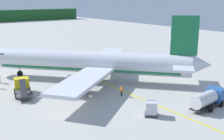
{
  "coord_description": "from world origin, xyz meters",
  "views": [
    {
      "loc": [
        5.99,
        -25.28,
        14.6
      ],
      "look_at": [
        32.14,
        10.48,
        3.31
      ],
      "focal_mm": 45.38,
      "sensor_mm": 36.0,
      "label": 1
    }
  ],
  "objects_px": {
    "service_truck_fuel": "(208,98)",
    "crew_loader_left": "(122,90)",
    "cargo_container_far": "(75,91)",
    "airliner_foreground": "(91,63)",
    "cargo_container_near": "(151,109)",
    "service_truck_baggage": "(22,87)"
  },
  "relations": [
    {
      "from": "service_truck_baggage",
      "to": "cargo_container_near",
      "type": "xyz_separation_m",
      "value": [
        10.4,
        -17.93,
        -0.24
      ]
    },
    {
      "from": "service_truck_fuel",
      "to": "cargo_container_far",
      "type": "bearing_deg",
      "value": 129.75
    },
    {
      "from": "service_truck_fuel",
      "to": "crew_loader_left",
      "type": "relative_size",
      "value": 4.03
    },
    {
      "from": "airliner_foreground",
      "to": "cargo_container_near",
      "type": "bearing_deg",
      "value": -97.26
    },
    {
      "from": "airliner_foreground",
      "to": "service_truck_baggage",
      "type": "bearing_deg",
      "value": 179.8
    },
    {
      "from": "airliner_foreground",
      "to": "service_truck_baggage",
      "type": "xyz_separation_m",
      "value": [
        -12.68,
        0.04,
        -2.2
      ]
    },
    {
      "from": "service_truck_baggage",
      "to": "service_truck_fuel",
      "type": "bearing_deg",
      "value": -48.15
    },
    {
      "from": "cargo_container_far",
      "to": "service_truck_baggage",
      "type": "bearing_deg",
      "value": 136.69
    },
    {
      "from": "airliner_foreground",
      "to": "cargo_container_far",
      "type": "height_order",
      "value": "airliner_foreground"
    },
    {
      "from": "cargo_container_near",
      "to": "cargo_container_far",
      "type": "relative_size",
      "value": 1.12
    },
    {
      "from": "cargo_container_near",
      "to": "cargo_container_far",
      "type": "bearing_deg",
      "value": 109.5
    },
    {
      "from": "cargo_container_far",
      "to": "airliner_foreground",
      "type": "bearing_deg",
      "value": 40.8
    },
    {
      "from": "cargo_container_near",
      "to": "crew_loader_left",
      "type": "xyz_separation_m",
      "value": [
        1.54,
        8.1,
        0.0
      ]
    },
    {
      "from": "service_truck_baggage",
      "to": "cargo_container_far",
      "type": "height_order",
      "value": "service_truck_baggage"
    },
    {
      "from": "cargo_container_near",
      "to": "service_truck_baggage",
      "type": "bearing_deg",
      "value": 120.12
    },
    {
      "from": "cargo_container_far",
      "to": "service_truck_fuel",
      "type": "bearing_deg",
      "value": -50.25
    },
    {
      "from": "cargo_container_far",
      "to": "crew_loader_left",
      "type": "xyz_separation_m",
      "value": [
        5.86,
        -4.09,
        0.07
      ]
    },
    {
      "from": "service_truck_fuel",
      "to": "service_truck_baggage",
      "type": "bearing_deg",
      "value": 131.85
    },
    {
      "from": "airliner_foreground",
      "to": "service_truck_fuel",
      "type": "height_order",
      "value": "airliner_foreground"
    },
    {
      "from": "service_truck_baggage",
      "to": "airliner_foreground",
      "type": "bearing_deg",
      "value": -0.2
    },
    {
      "from": "service_truck_fuel",
      "to": "cargo_container_near",
      "type": "bearing_deg",
      "value": 161.62
    },
    {
      "from": "airliner_foreground",
      "to": "service_truck_fuel",
      "type": "distance_m",
      "value": 21.44
    }
  ]
}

